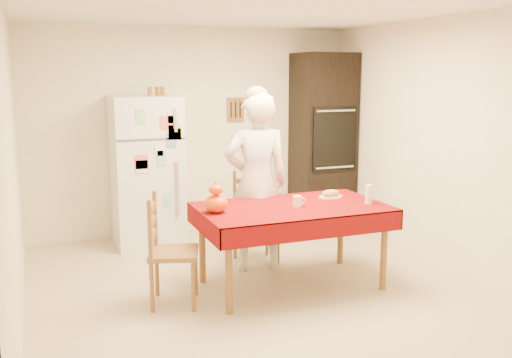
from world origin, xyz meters
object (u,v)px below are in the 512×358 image
coffee_mug (297,201)px  chair_left (166,247)px  refrigerator (147,171)px  pumpkin_lower (216,204)px  wine_glass (369,194)px  chair_far (254,213)px  bread_plate (331,197)px  seated_woman (257,183)px  dining_table (292,213)px  oven_cabinet (323,140)px

coffee_mug → chair_left: bearing=177.4°
refrigerator → pumpkin_lower: refrigerator is taller
chair_left → wine_glass: 1.90m
chair_left → refrigerator: bearing=12.1°
chair_far → coffee_mug: (0.08, -0.87, 0.30)m
pumpkin_lower → bread_plate: bearing=7.5°
seated_woman → bread_plate: 0.74m
dining_table → pumpkin_lower: (-0.72, 0.01, 0.15)m
refrigerator → chair_far: refrigerator is taller
coffee_mug → bread_plate: (0.46, 0.22, -0.04)m
oven_cabinet → bread_plate: bearing=-115.5°
oven_cabinet → dining_table: 2.33m
oven_cabinet → seated_woman: bearing=-137.2°
refrigerator → coffee_mug: refrigerator is taller
seated_woman → refrigerator: bearing=-47.8°
dining_table → pumpkin_lower: size_ratio=8.22×
chair_far → seated_woman: size_ratio=0.54×
pumpkin_lower → bread_plate: size_ratio=0.86×
oven_cabinet → coffee_mug: oven_cabinet is taller
refrigerator → wine_glass: bearing=-50.3°
refrigerator → seated_woman: bearing=-56.6°
oven_cabinet → pumpkin_lower: bearing=-137.2°
dining_table → chair_far: 0.84m
seated_woman → coffee_mug: (0.15, -0.61, -0.07)m
wine_glass → refrigerator: bearing=129.7°
dining_table → coffee_mug: coffee_mug is taller
refrigerator → coffee_mug: size_ratio=17.00×
wine_glass → coffee_mug: bearing=169.7°
seated_woman → oven_cabinet: bearing=-128.4°
dining_table → coffee_mug: (0.03, -0.05, 0.12)m
coffee_mug → pumpkin_lower: 0.75m
coffee_mug → pumpkin_lower: size_ratio=0.48×
dining_table → bread_plate: bearing=19.2°
pumpkin_lower → dining_table: bearing=-0.9°
oven_cabinet → chair_far: (-1.36, -1.07, -0.59)m
refrigerator → oven_cabinet: (2.28, 0.05, 0.25)m
seated_woman → wine_glass: bearing=147.1°
seated_woman → chair_left: bearing=36.9°
chair_far → wine_glass: 1.29m
oven_cabinet → dining_table: oven_cabinet is taller
wine_glass → chair_far: bearing=126.9°
refrigerator → wine_glass: size_ratio=9.66×
oven_cabinet → wine_glass: (-0.61, -2.06, -0.25)m
seated_woman → pumpkin_lower: (-0.59, -0.55, -0.05)m
chair_left → seated_woman: (1.04, 0.56, 0.38)m
wine_glass → bread_plate: (-0.21, 0.34, -0.08)m
seated_woman → bread_plate: size_ratio=7.37×
dining_table → bread_plate: (0.49, 0.17, 0.08)m
seated_woman → coffee_mug: 0.63m
seated_woman → wine_glass: seated_woman is taller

